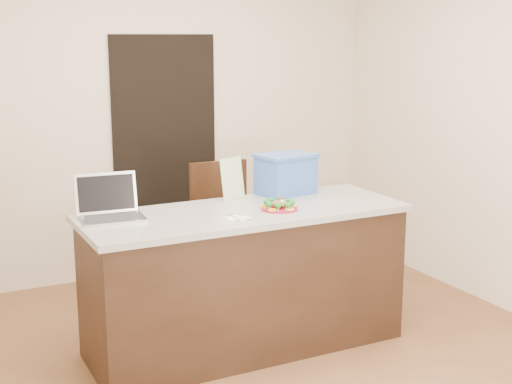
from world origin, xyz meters
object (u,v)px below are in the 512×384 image
napkin (236,217)px  blue_box (286,174)px  yogurt_bottle (281,204)px  island (245,279)px  chair (225,222)px  plate (279,208)px  laptop (109,206)px

napkin → blue_box: blue_box is taller
yogurt_bottle → island: bearing=162.8°
napkin → chair: size_ratio=0.13×
blue_box → chair: blue_box is taller
plate → blue_box: 0.48m
chair → plate: bearing=-93.4°
island → chair: size_ratio=1.97×
laptop → blue_box: 1.27m
napkin → laptop: 0.76m
island → laptop: (-0.81, 0.18, 0.53)m
plate → chair: 1.05m
island → napkin: 0.50m
island → plate: 0.51m
plate → napkin: bearing=-168.7°
plate → laptop: bearing=164.6°
yogurt_bottle → laptop: (-1.04, 0.25, 0.04)m
plate → chair: bearing=85.8°
chair → yogurt_bottle: bearing=-91.9°
island → blue_box: size_ratio=4.79×
island → yogurt_bottle: yogurt_bottle is taller
island → yogurt_bottle: size_ratio=30.56×
island → plate: (0.20, -0.09, 0.47)m
island → plate: plate is taller
chair → napkin: bearing=-110.0°
laptop → chair: 1.36m
island → chair: (0.27, 0.90, 0.13)m
napkin → blue_box: size_ratio=0.31×
napkin → yogurt_bottle: bearing=14.0°
plate → laptop: laptop is taller
yogurt_bottle → laptop: bearing=166.2°
napkin → island: bearing=50.1°
plate → blue_box: blue_box is taller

